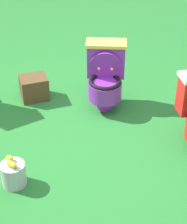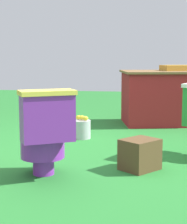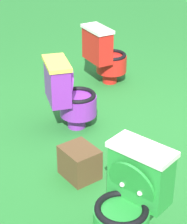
% 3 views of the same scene
% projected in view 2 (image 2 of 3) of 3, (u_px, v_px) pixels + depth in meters
% --- Properties ---
extents(ground, '(14.00, 14.00, 0.00)m').
position_uv_depth(ground, '(70.00, 155.00, 3.97)').
color(ground, '#26752D').
extents(toilet_purple, '(0.59, 0.63, 0.73)m').
position_uv_depth(toilet_purple, '(45.00, 132.00, 3.22)').
color(toilet_purple, purple).
rests_on(toilet_purple, ground).
extents(vendor_table, '(1.61, 1.15, 0.85)m').
position_uv_depth(vendor_table, '(173.00, 97.00, 5.76)').
color(vendor_table, maroon).
rests_on(vendor_table, ground).
extents(small_crate, '(0.39, 0.40, 0.27)m').
position_uv_depth(small_crate, '(140.00, 154.00, 3.46)').
color(small_crate, brown).
rests_on(small_crate, ground).
extents(lemon_bucket, '(0.22, 0.22, 0.28)m').
position_uv_depth(lemon_bucket, '(82.00, 129.00, 4.76)').
color(lemon_bucket, '#B7B7BF').
rests_on(lemon_bucket, ground).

